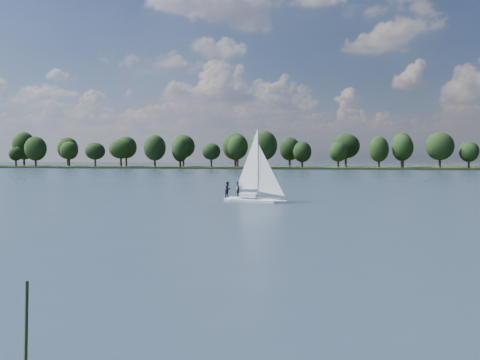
% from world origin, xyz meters
% --- Properties ---
extents(ground, '(700.00, 700.00, 0.00)m').
position_xyz_m(ground, '(0.00, 100.00, 0.00)').
color(ground, '#233342').
rests_on(ground, ground).
extents(far_shore, '(660.00, 40.00, 1.50)m').
position_xyz_m(far_shore, '(0.00, 212.00, 0.00)').
color(far_shore, black).
rests_on(far_shore, ground).
extents(sailboat, '(6.47, 3.23, 8.20)m').
position_xyz_m(sailboat, '(10.45, 39.31, 2.29)').
color(sailboat, white).
rests_on(sailboat, ground).
extents(treeline, '(563.08, 74.23, 17.68)m').
position_xyz_m(treeline, '(-4.09, 208.81, 8.07)').
color(treeline, black).
rests_on(treeline, ground).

